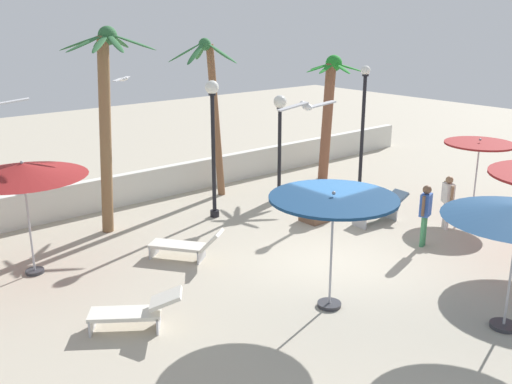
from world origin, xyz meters
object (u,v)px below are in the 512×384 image
Objects in this scene: guest_0 at (448,197)px; seagull_0 at (122,79)px; palm_tree_2 at (213,101)px; lounge_chair_1 at (381,209)px; palm_tree_1 at (329,103)px; lamp_post_0 at (280,130)px; palm_tree_3 at (106,107)px; lamp_post_3 at (363,126)px; lamp_post_2 at (213,130)px; patio_umbrella_0 at (479,147)px; patio_umbrella_2 at (333,204)px; guest_1 at (425,209)px; lounge_chair_0 at (186,245)px; seagull_1 at (307,106)px; patio_umbrella_3 at (23,171)px; lounge_chair_2 at (136,311)px; planter at (315,209)px.

guest_0 is 10.92m from seagull_0.
lounge_chair_1 is (2.31, -5.31, -2.88)m from palm_tree_2.
palm_tree_1 is 3.40m from lamp_post_0.
guest_0 is at bearing -59.47° from lounge_chair_1.
lamp_post_3 is at bearing -16.56° from palm_tree_3.
palm_tree_3 is 5.77m from lamp_post_0.
lamp_post_2 reaches higher than seagull_0.
lamp_post_0 is (-3.93, 4.84, 0.31)m from patio_umbrella_0.
patio_umbrella_2 reaches higher than lounge_chair_1.
lamp_post_0 is 1.85× the size of lounge_chair_1.
lounge_chair_0 is at bearing 148.17° from guest_1.
seagull_1 is at bearing -95.33° from lounge_chair_0.
lamp_post_2 is at bearing 134.84° from lounge_chair_1.
seagull_0 is (-4.45, 7.39, 3.56)m from lounge_chair_1.
patio_umbrella_0 is 2.18× the size of seagull_1.
palm_tree_2 is 6.47m from lounge_chair_1.
palm_tree_2 is at bearing 17.83° from patio_umbrella_3.
lounge_chair_0 is at bearing 163.85° from patio_umbrella_0.
lounge_chair_2 is 1.68× the size of seagull_1.
patio_umbrella_0 is 6.25m from lamp_post_0.
palm_tree_2 is 2.86× the size of lounge_chair_0.
lamp_post_3 is 2.59× the size of guest_1.
palm_tree_3 is at bearing 97.08° from lounge_chair_0.
guest_1 is at bearing -7.56° from lounge_chair_2.
patio_umbrella_2 is at bearing -123.94° from lamp_post_0.
palm_tree_1 is at bearing 39.26° from planter.
seagull_0 is at bearing 130.94° from patio_umbrella_0.
palm_tree_2 reaches higher than patio_umbrella_3.
lamp_post_3 is (-0.80, -2.30, -0.43)m from palm_tree_1.
lamp_post_0 is at bearing -164.96° from palm_tree_1.
palm_tree_3 reaches higher than guest_1.
patio_umbrella_2 is 1.55× the size of guest_1.
lamp_post_3 is at bearing 54.04° from lounge_chair_1.
lounge_chair_1 is at bearing -76.17° from lamp_post_0.
lamp_post_3 is 4.09× the size of seagull_1.
seagull_0 is (2.00, 2.85, 0.39)m from palm_tree_3.
lamp_post_2 is 4.13× the size of seagull_0.
patio_umbrella_0 reaches higher than planter.
lamp_post_3 is (6.67, 4.85, 0.13)m from patio_umbrella_2.
lounge_chair_2 is at bearing -112.88° from palm_tree_3.
guest_0 is at bearing -170.40° from patio_umbrella_0.
seagull_0 is at bearing 86.28° from patio_umbrella_2.
lamp_post_2 is 4.06m from lounge_chair_0.
lounge_chair_1 is 1.95m from guest_0.
lounge_chair_1 is (3.56, -3.58, -2.31)m from lamp_post_2.
palm_tree_1 is 4.27× the size of seagull_1.
seagull_1 is at bearing -129.42° from lamp_post_0.
lounge_chair_1 is at bearing 26.49° from seagull_1.
lounge_chair_1 is at bearing 120.53° from guest_0.
guest_0 is at bearing -24.37° from patio_umbrella_3.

